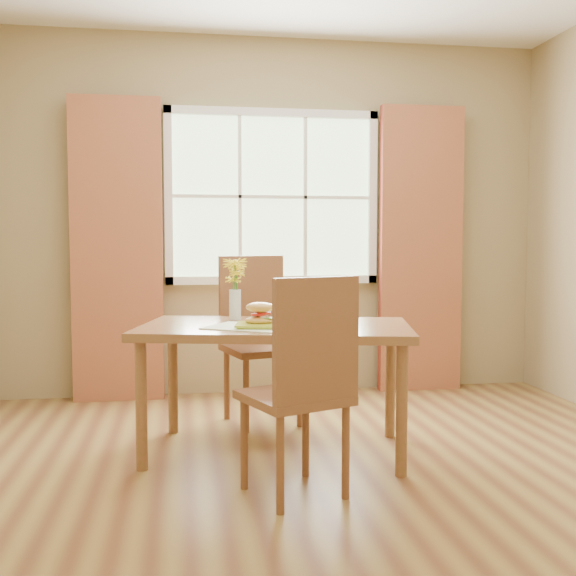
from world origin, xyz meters
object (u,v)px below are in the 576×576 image
at_px(chair_near, 304,378).
at_px(flower_vase, 235,281).
at_px(chair_far, 257,330).
at_px(croissant_sandwich, 260,314).
at_px(dining_table, 275,338).
at_px(water_glass, 319,317).

xyz_separation_m(chair_near, flower_vase, (-0.23, 0.98, 0.38)).
height_order(chair_far, croissant_sandwich, chair_far).
height_order(dining_table, water_glass, water_glass).
bearing_deg(flower_vase, dining_table, -54.73).
bearing_deg(flower_vase, croissant_sandwich, -75.08).
bearing_deg(water_glass, flower_vase, 135.19).
bearing_deg(dining_table, flower_vase, 138.02).
relative_size(chair_near, water_glass, 8.98).
bearing_deg(chair_near, chair_far, 70.66).
relative_size(chair_near, chair_far, 0.95).
height_order(chair_far, water_glass, chair_far).
relative_size(chair_near, flower_vase, 2.82).
bearing_deg(croissant_sandwich, dining_table, 64.03).
xyz_separation_m(dining_table, chair_near, (0.03, -0.70, -0.08)).
xyz_separation_m(chair_near, croissant_sandwich, (-0.13, 0.60, 0.23)).
xyz_separation_m(croissant_sandwich, flower_vase, (-0.10, 0.38, 0.15)).
relative_size(dining_table, chair_far, 1.50).
bearing_deg(croissant_sandwich, water_glass, 11.84).
distance_m(dining_table, chair_far, 0.71).
distance_m(chair_near, chair_far, 1.41).
bearing_deg(chair_far, water_glass, -89.31).
distance_m(chair_far, water_glass, 0.89).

